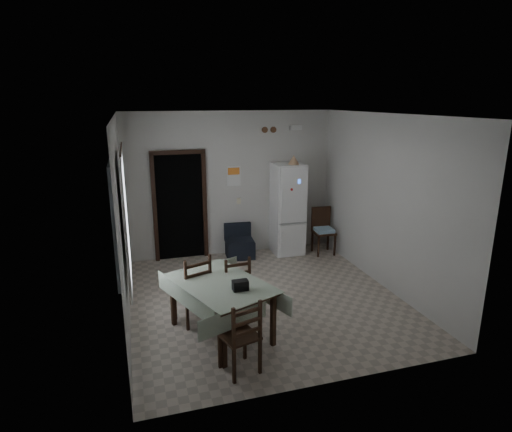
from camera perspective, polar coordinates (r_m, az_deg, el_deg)
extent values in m
plane|color=#A89A89|center=(7.05, 1.18, -10.89)|extent=(4.50, 4.50, 0.00)
cube|color=black|center=(8.78, -10.29, 1.49)|extent=(0.90, 0.45, 2.10)
cube|color=black|center=(8.50, -13.37, 0.86)|extent=(0.08, 0.10, 2.18)
cube|color=black|center=(8.61, -6.86, 1.35)|extent=(0.08, 0.10, 2.18)
cube|color=black|center=(8.34, -10.45, 8.38)|extent=(1.06, 0.10, 0.08)
cube|color=silver|center=(6.03, -17.97, -0.49)|extent=(0.10, 1.20, 1.60)
cube|color=silver|center=(6.03, -16.93, -0.41)|extent=(0.02, 1.45, 1.85)
cylinder|color=black|center=(5.85, -17.56, 8.58)|extent=(0.02, 1.60, 0.02)
cube|color=white|center=(8.63, -2.99, 5.34)|extent=(0.28, 0.02, 0.40)
cube|color=orange|center=(8.60, -2.99, 5.99)|extent=(0.24, 0.01, 0.14)
cube|color=beige|center=(8.75, -2.31, 2.02)|extent=(0.08, 0.02, 0.12)
cylinder|color=brown|center=(8.69, 1.18, 11.41)|extent=(0.12, 0.03, 0.12)
cylinder|color=brown|center=(8.74, 2.33, 11.43)|extent=(0.12, 0.03, 0.12)
cube|color=white|center=(8.88, 5.31, 11.63)|extent=(0.25, 0.07, 0.09)
cone|color=tan|center=(8.52, 5.05, 7.49)|extent=(0.22, 0.22, 0.18)
cube|color=black|center=(5.50, -2.11, -9.21)|extent=(0.20, 0.12, 0.13)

